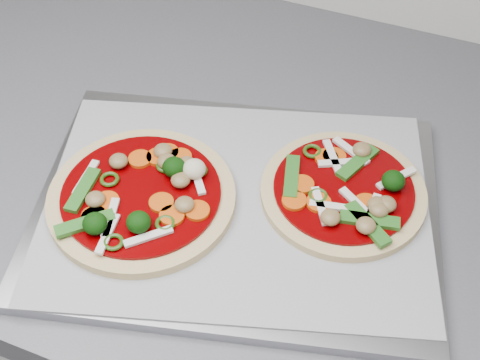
% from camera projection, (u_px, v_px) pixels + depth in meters
% --- Properties ---
extents(baking_tray, '(0.47, 0.39, 0.01)m').
position_uv_depth(baking_tray, '(237.00, 207.00, 0.69)').
color(baking_tray, gray).
rests_on(baking_tray, countertop).
extents(parchment, '(0.46, 0.39, 0.00)m').
position_uv_depth(parchment, '(237.00, 202.00, 0.68)').
color(parchment, '#9D9DA2').
rests_on(parchment, baking_tray).
extents(pizza_left, '(0.21, 0.21, 0.03)m').
position_uv_depth(pizza_left, '(143.00, 195.00, 0.68)').
color(pizza_left, '#CCB77A').
rests_on(pizza_left, parchment).
extents(pizza_right, '(0.18, 0.18, 0.03)m').
position_uv_depth(pizza_right, '(346.00, 192.00, 0.68)').
color(pizza_right, '#CCB77A').
rests_on(pizza_right, parchment).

